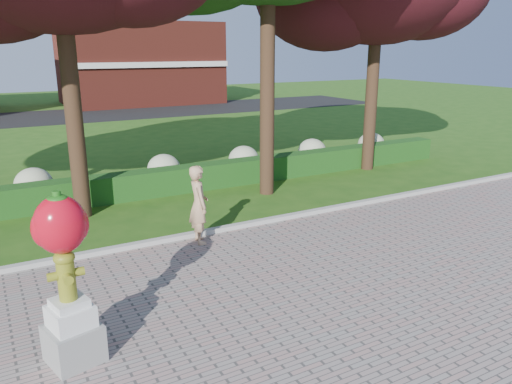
% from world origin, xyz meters
% --- Properties ---
extents(ground, '(100.00, 100.00, 0.00)m').
position_xyz_m(ground, '(0.00, 0.00, 0.00)').
color(ground, '#255214').
rests_on(ground, ground).
extents(curb, '(40.00, 0.18, 0.15)m').
position_xyz_m(curb, '(0.00, 3.00, 0.07)').
color(curb, '#ADADA5').
rests_on(curb, ground).
extents(lawn_hedge, '(24.00, 0.70, 0.80)m').
position_xyz_m(lawn_hedge, '(0.00, 7.00, 0.40)').
color(lawn_hedge, '#1E4513').
rests_on(lawn_hedge, ground).
extents(hydrangea_row, '(20.10, 1.10, 0.99)m').
position_xyz_m(hydrangea_row, '(0.57, 8.00, 0.55)').
color(hydrangea_row, '#ACB68B').
rests_on(hydrangea_row, ground).
extents(street, '(50.00, 8.00, 0.02)m').
position_xyz_m(street, '(0.00, 28.00, 0.01)').
color(street, black).
rests_on(street, ground).
extents(building_right, '(12.00, 8.00, 6.40)m').
position_xyz_m(building_right, '(8.00, 34.00, 3.20)').
color(building_right, maroon).
rests_on(building_right, ground).
extents(hydrant_sculpture, '(0.84, 0.84, 2.57)m').
position_xyz_m(hydrant_sculpture, '(-3.39, -0.79, 1.40)').
color(hydrant_sculpture, gray).
rests_on(hydrant_sculpture, walkway).
extents(woman, '(0.51, 0.72, 1.84)m').
position_xyz_m(woman, '(-0.01, 2.60, 0.96)').
color(woman, tan).
rests_on(woman, walkway).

